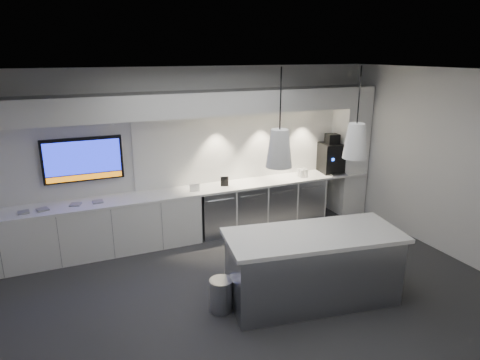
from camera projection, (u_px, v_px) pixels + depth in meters
name	position (u px, v px, depth m)	size (l,w,h in m)	color
floor	(252.00, 294.00, 5.94)	(7.00, 7.00, 0.00)	#303133
ceiling	(254.00, 72.00, 5.07)	(7.00, 7.00, 0.00)	black
wall_back	(194.00, 152.00, 7.70)	(7.00, 7.00, 0.00)	white
wall_front	(390.00, 285.00, 3.31)	(7.00, 7.00, 0.00)	white
wall_right	(451.00, 165.00, 6.83)	(7.00, 7.00, 0.00)	white
back_counter	(201.00, 190.00, 7.60)	(6.80, 0.65, 0.04)	white
left_base_cabinets	(101.00, 229.00, 7.06)	(3.30, 0.63, 0.86)	white
fridge_unit_a	(215.00, 212.00, 7.82)	(0.60, 0.61, 0.85)	#93969B
fridge_unit_b	(246.00, 207.00, 8.06)	(0.60, 0.61, 0.85)	#93969B
fridge_unit_c	(276.00, 203.00, 8.30)	(0.60, 0.61, 0.85)	#93969B
fridge_unit_d	(304.00, 198.00, 8.54)	(0.60, 0.61, 0.85)	#93969B
backsplash	(255.00, 144.00, 8.13)	(4.60, 0.03, 1.30)	white
soffit	(198.00, 103.00, 7.18)	(6.90, 0.60, 0.40)	white
column	(349.00, 151.00, 8.71)	(0.55, 0.55, 2.60)	white
wall_tv	(83.00, 160.00, 6.92)	(1.25, 0.07, 0.72)	black
island	(312.00, 267.00, 5.67)	(2.43, 1.33, 0.97)	#93969B
bin	(221.00, 295.00, 5.52)	(0.31, 0.31, 0.43)	#93969B
coffee_machine	(331.00, 156.00, 8.57)	(0.49, 0.65, 0.78)	black
sign_black	(225.00, 181.00, 7.71)	(0.14, 0.02, 0.18)	black
sign_white	(195.00, 188.00, 7.42)	(0.18, 0.02, 0.14)	white
cup_cluster	(303.00, 173.00, 8.32)	(0.17, 0.17, 0.15)	white
tray_a	(23.00, 212.00, 6.44)	(0.16, 0.16, 0.03)	gray
tray_b	(43.00, 209.00, 6.56)	(0.16, 0.16, 0.03)	gray
tray_c	(75.00, 204.00, 6.77)	(0.16, 0.16, 0.03)	gray
tray_d	(98.00, 202.00, 6.90)	(0.16, 0.16, 0.03)	gray
pendant_left	(279.00, 148.00, 4.99)	(0.31, 0.31, 1.15)	white
pendant_right	(356.00, 141.00, 5.41)	(0.31, 0.31, 1.15)	white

